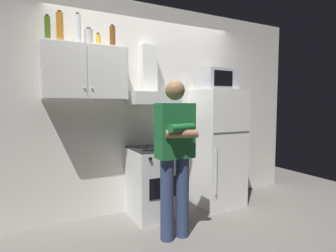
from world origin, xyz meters
The scene contains 15 objects.
ground_plane centered at (0.00, 0.00, 0.00)m, with size 7.00×7.00×0.00m, color slate.
back_wall_tiled centered at (0.00, 0.60, 1.35)m, with size 4.80×0.10×2.70m, color silver.
upper_cabinet centered at (-0.85, 0.37, 1.75)m, with size 0.90×0.37×0.60m.
stove_oven centered at (-0.05, 0.25, 0.43)m, with size 0.60×0.62×0.87m.
range_hood centered at (-0.05, 0.38, 1.60)m, with size 0.60×0.44×0.75m.
refrigerator centered at (0.90, 0.25, 0.80)m, with size 0.60×0.62×1.60m.
microwave centered at (0.90, 0.27, 1.74)m, with size 0.48×0.37×0.28m.
person_standing centered at (-0.10, -0.36, 0.90)m, with size 0.38×0.33×1.64m.
cooking_pot centered at (0.08, 0.13, 0.93)m, with size 0.31×0.21×0.12m.
bottle_spice_jar centered at (-0.70, 0.36, 2.12)m, with size 0.05×0.05×0.15m.
bottle_liquor_amber centered at (-1.10, 0.36, 2.21)m, with size 0.07×0.07×0.33m.
bottle_vodka_clear centered at (-0.92, 0.35, 2.21)m, with size 0.06×0.06×0.33m.
bottle_canister_steel centered at (-0.79, 0.41, 2.15)m, with size 0.09×0.09×0.21m.
bottle_beer_brown centered at (-0.53, 0.37, 2.17)m, with size 0.07×0.07×0.26m.
bottle_olive_oil centered at (-1.22, 0.35, 2.18)m, with size 0.06×0.06×0.27m.
Camera 1 is at (-1.41, -2.75, 1.39)m, focal length 28.84 mm.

